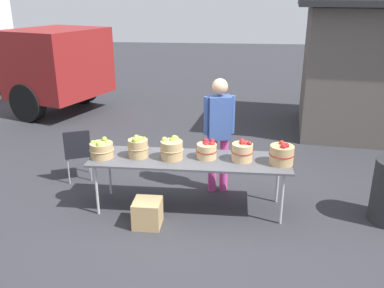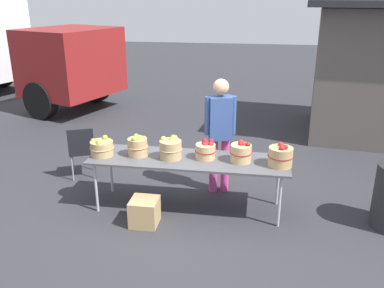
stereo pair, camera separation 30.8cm
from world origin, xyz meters
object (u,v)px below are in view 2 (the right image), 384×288
(apple_basket_green_0, at_px, (102,148))
(folding_chair, at_px, (82,148))
(apple_basket_red_0, at_px, (206,150))
(apple_basket_red_2, at_px, (281,156))
(vendor_adult, at_px, (220,127))
(produce_crate, at_px, (145,212))
(apple_basket_green_2, at_px, (171,149))
(market_table, at_px, (188,161))
(apple_basket_green_1, at_px, (138,146))
(apple_basket_red_1, at_px, (241,152))

(apple_basket_green_0, bearing_deg, folding_chair, 129.88)
(apple_basket_green_0, xyz_separation_m, apple_basket_red_0, (1.42, 0.12, 0.01))
(apple_basket_red_2, xyz_separation_m, folding_chair, (-3.09, 0.80, -0.37))
(apple_basket_red_0, height_order, vendor_adult, vendor_adult)
(apple_basket_red_2, distance_m, produce_crate, 1.91)
(apple_basket_green_0, height_order, apple_basket_green_2, apple_basket_green_2)
(folding_chair, distance_m, produce_crate, 1.90)
(apple_basket_green_0, bearing_deg, apple_basket_red_2, 0.47)
(market_table, xyz_separation_m, apple_basket_red_0, (0.23, 0.05, 0.16))
(apple_basket_green_1, bearing_deg, market_table, 0.05)
(vendor_adult, height_order, produce_crate, vendor_adult)
(apple_basket_red_1, bearing_deg, apple_basket_green_1, -179.62)
(market_table, distance_m, apple_basket_green_1, 0.73)
(apple_basket_red_0, distance_m, apple_basket_red_2, 0.99)
(market_table, relative_size, apple_basket_red_1, 9.09)
(market_table, distance_m, apple_basket_green_2, 0.30)
(apple_basket_green_2, relative_size, apple_basket_red_2, 0.95)
(apple_basket_red_2, bearing_deg, apple_basket_green_1, 178.45)
(apple_basket_green_2, distance_m, produce_crate, 0.90)
(folding_chair, bearing_deg, apple_basket_green_2, 130.86)
(folding_chair, bearing_deg, apple_basket_green_1, 123.43)
(produce_crate, bearing_deg, vendor_adult, 52.41)
(vendor_adult, xyz_separation_m, produce_crate, (-0.86, -1.12, -0.84))
(market_table, xyz_separation_m, folding_chair, (-1.88, 0.74, -0.21))
(vendor_adult, height_order, folding_chair, vendor_adult)
(apple_basket_red_2, bearing_deg, apple_basket_red_1, 173.12)
(apple_basket_green_0, relative_size, vendor_adult, 0.19)
(apple_basket_red_0, height_order, produce_crate, apple_basket_red_0)
(apple_basket_green_1, relative_size, folding_chair, 0.36)
(apple_basket_red_0, height_order, apple_basket_red_1, apple_basket_red_1)
(apple_basket_green_1, distance_m, apple_basket_red_2, 1.92)
(apple_basket_red_0, bearing_deg, market_table, -167.90)
(apple_basket_green_0, bearing_deg, produce_crate, -32.59)
(apple_basket_red_0, distance_m, vendor_adult, 0.59)
(apple_basket_red_0, bearing_deg, apple_basket_green_1, -176.96)
(apple_basket_green_1, relative_size, produce_crate, 0.87)
(apple_basket_green_0, relative_size, produce_crate, 0.94)
(apple_basket_green_2, distance_m, apple_basket_red_2, 1.45)
(apple_basket_red_0, xyz_separation_m, produce_crate, (-0.72, -0.57, -0.69))
(apple_basket_green_0, bearing_deg, apple_basket_green_2, 3.15)
(apple_basket_green_2, relative_size, apple_basket_red_0, 1.09)
(apple_basket_red_2, relative_size, vendor_adult, 0.19)
(produce_crate, bearing_deg, apple_basket_red_2, 15.28)
(apple_basket_green_1, bearing_deg, apple_basket_red_1, 0.38)
(apple_basket_green_2, xyz_separation_m, apple_basket_red_1, (0.94, 0.03, -0.00))
(apple_basket_green_2, distance_m, vendor_adult, 0.88)
(apple_basket_red_0, bearing_deg, apple_basket_red_1, -4.83)
(market_table, bearing_deg, apple_basket_green_0, -176.52)
(apple_basket_green_0, height_order, apple_basket_red_2, apple_basket_red_2)
(apple_basket_red_2, bearing_deg, market_table, 177.51)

